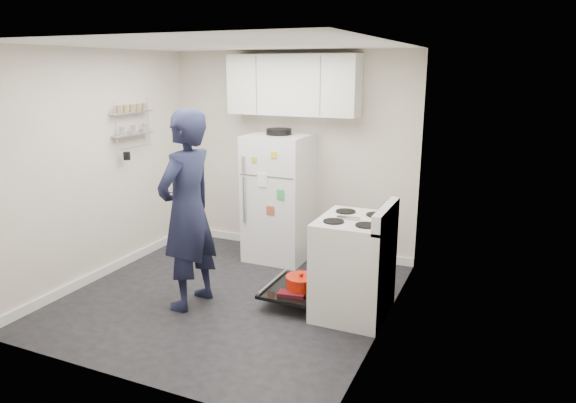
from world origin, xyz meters
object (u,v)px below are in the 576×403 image
at_px(open_oven_door, 298,286).
at_px(refrigerator, 279,197).
at_px(electric_range, 352,267).
at_px(person, 187,211).

relative_size(open_oven_door, refrigerator, 0.44).
xyz_separation_m(electric_range, refrigerator, (-1.27, 1.10, 0.30)).
bearing_deg(person, open_oven_door, 119.17).
distance_m(electric_range, person, 1.66).
distance_m(open_oven_door, refrigerator, 1.46).
bearing_deg(open_oven_door, electric_range, 3.05).
relative_size(electric_range, refrigerator, 0.69).
bearing_deg(person, electric_range, 112.14).
xyz_separation_m(open_oven_door, refrigerator, (-0.72, 1.13, 0.58)).
bearing_deg(person, refrigerator, 176.18).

